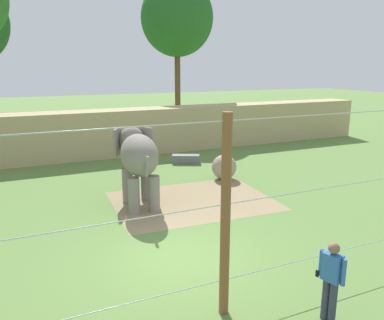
# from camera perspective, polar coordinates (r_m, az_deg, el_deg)

# --- Properties ---
(ground_plane) EXTENTS (120.00, 120.00, 0.00)m
(ground_plane) POSITION_cam_1_polar(r_m,az_deg,el_deg) (10.62, -1.52, -13.99)
(ground_plane) COLOR #5B7F3D
(dirt_patch) EXTENTS (6.00, 4.67, 0.01)m
(dirt_patch) POSITION_cam_1_polar(r_m,az_deg,el_deg) (14.66, 0.14, -5.98)
(dirt_patch) COLOR #937F5B
(dirt_patch) RESTS_ON ground
(embankment_wall) EXTENTS (36.00, 1.80, 2.54)m
(embankment_wall) POSITION_cam_1_polar(r_m,az_deg,el_deg) (22.04, -14.55, 3.66)
(embankment_wall) COLOR tan
(embankment_wall) RESTS_ON ground
(elephant) EXTENTS (1.62, 3.59, 2.67)m
(elephant) POSITION_cam_1_polar(r_m,az_deg,el_deg) (14.02, -7.91, 0.49)
(elephant) COLOR gray
(elephant) RESTS_ON ground
(enrichment_ball) EXTENTS (1.10, 1.10, 1.10)m
(enrichment_ball) POSITION_cam_1_polar(r_m,az_deg,el_deg) (17.33, 4.72, -1.03)
(enrichment_ball) COLOR gray
(enrichment_ball) RESTS_ON ground
(cable_fence) EXTENTS (12.62, 0.20, 4.12)m
(cable_fence) POSITION_cam_1_polar(r_m,az_deg,el_deg) (7.67, 5.52, -8.31)
(cable_fence) COLOR brown
(cable_fence) RESTS_ON ground
(zookeeper) EXTENTS (0.31, 0.57, 1.67)m
(zookeeper) POSITION_cam_1_polar(r_m,az_deg,el_deg) (8.31, 19.67, -15.99)
(zookeeper) COLOR #33384C
(zookeeper) RESTS_ON ground
(feed_trough) EXTENTS (1.48, 1.07, 0.44)m
(feed_trough) POSITION_cam_1_polar(r_m,az_deg,el_deg) (20.15, -0.90, 0.14)
(feed_trough) COLOR slate
(feed_trough) RESTS_ON ground
(tree_right_of_centre) EXTENTS (5.47, 5.47, 11.30)m
(tree_right_of_centre) POSITION_cam_1_polar(r_m,az_deg,el_deg) (31.35, -2.20, 19.98)
(tree_right_of_centre) COLOR brown
(tree_right_of_centre) RESTS_ON ground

